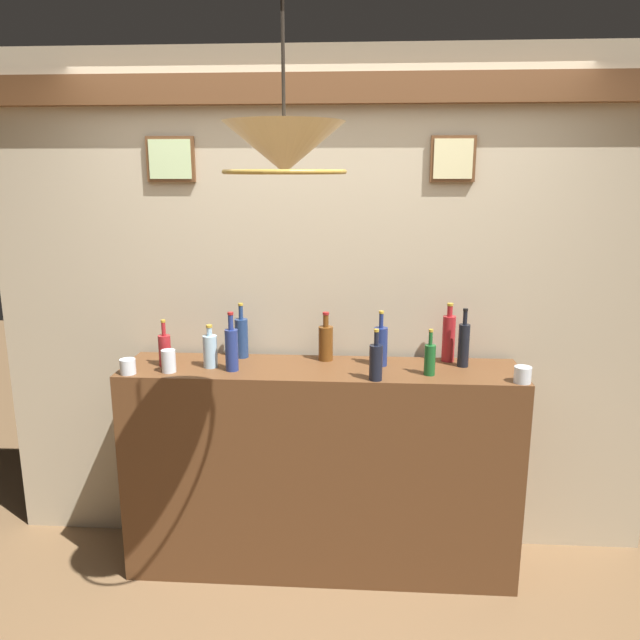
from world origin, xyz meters
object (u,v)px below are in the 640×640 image
Objects in this scene: liquor_bottle_vermouth at (430,359)px; liquor_bottle_vodka at (232,348)px; liquor_bottle_brandy at (210,350)px; glass_tumbler_shot at (128,366)px; glass_tumbler_rocks at (169,361)px; liquor_bottle_bourbon at (376,361)px; liquor_bottle_tequila at (326,342)px; glass_tumbler_highball at (523,375)px; liquor_bottle_port at (381,345)px; liquor_bottle_amaro at (449,337)px; liquor_bottle_whiskey at (165,349)px; liquor_bottle_rum at (464,344)px; liquor_bottle_rye at (242,337)px; pendant_lamp at (284,150)px.

liquor_bottle_vodka is (-0.94, 0.00, 0.03)m from liquor_bottle_vermouth.
liquor_bottle_brandy is at bearing 177.29° from liquor_bottle_vermouth.
liquor_bottle_brandy is 0.39m from glass_tumbler_shot.
liquor_bottle_vodka is 2.65× the size of glass_tumbler_rocks.
liquor_bottle_tequila reaches higher than liquor_bottle_bourbon.
liquor_bottle_bourbon is 0.66m from glass_tumbler_highball.
liquor_bottle_port is 0.72m from liquor_bottle_vodka.
liquor_bottle_port is at bearing -14.66° from liquor_bottle_tequila.
glass_tumbler_highball is at bearing -5.27° from liquor_bottle_brandy.
liquor_bottle_amaro is 1.37m from glass_tumbler_rocks.
liquor_bottle_vodka is (-1.05, -0.22, -0.01)m from liquor_bottle_amaro.
liquor_bottle_amaro reaches higher than glass_tumbler_highball.
liquor_bottle_vodka reaches higher than liquor_bottle_whiskey.
liquor_bottle_vodka is 0.49m from glass_tumbler_shot.
liquor_bottle_whiskey is (-1.28, 0.06, 0.00)m from liquor_bottle_vermouth.
liquor_bottle_tequila is at bearing 174.80° from liquor_bottle_rum.
liquor_bottle_rye is at bearing 166.36° from liquor_bottle_vermouth.
liquor_bottle_bourbon reaches higher than glass_tumbler_rocks.
liquor_bottle_vermouth is 0.77× the size of liquor_bottle_vodka.
glass_tumbler_highball is (1.34, -0.09, -0.07)m from liquor_bottle_vodka.
glass_tumbler_rocks is (-0.30, -0.26, -0.05)m from liquor_bottle_rye.
glass_tumbler_rocks reaches higher than glass_tumbler_highball.
liquor_bottle_port is at bearing 9.70° from glass_tumbler_rocks.
liquor_bottle_vermouth is 0.54m from liquor_bottle_tequila.
liquor_bottle_port is at bearing 82.92° from liquor_bottle_bourbon.
liquor_bottle_rye is 3.66× the size of glass_tumbler_highball.
liquor_bottle_rum is at bearing -54.20° from liquor_bottle_amaro.
liquor_bottle_port is 1.24× the size of liquor_bottle_vermouth.
glass_tumbler_shot is at bearing -135.39° from liquor_bottle_whiskey.
liquor_bottle_bourbon is 0.98m from glass_tumbler_rocks.
liquor_bottle_brandy is at bearing 158.75° from liquor_bottle_vodka.
liquor_bottle_vodka is at bearing 171.97° from liquor_bottle_bourbon.
liquor_bottle_vodka is at bearing -8.58° from liquor_bottle_whiskey.
liquor_bottle_vodka is (0.12, -0.04, 0.03)m from liquor_bottle_brandy.
pendant_lamp reaches higher than liquor_bottle_whiskey.
liquor_bottle_amaro is 1.04× the size of liquor_bottle_vodka.
liquor_bottle_vermouth is 0.42m from glass_tumbler_highball.
liquor_bottle_tequila is 3.20× the size of glass_tumbler_highball.
liquor_bottle_port is 0.71m from liquor_bottle_rye.
liquor_bottle_port is 0.35m from liquor_bottle_amaro.
liquor_bottle_tequila is at bearing 24.53° from liquor_bottle_vodka.
liquor_bottle_amaro is at bearing 125.80° from liquor_bottle_rum.
liquor_bottle_tequila is (0.43, -0.02, -0.01)m from liquor_bottle_rye.
liquor_bottle_bourbon is 2.22× the size of glass_tumbler_rocks.
liquor_bottle_rye is at bearing 32.13° from glass_tumbler_shot.
pendant_lamp is at bearing -132.99° from liquor_bottle_rum.
liquor_bottle_port is at bearing -164.30° from liquor_bottle_amaro.
liquor_bottle_rum is 1.42m from glass_tumbler_rocks.
pendant_lamp is (0.69, -0.73, 0.92)m from liquor_bottle_whiskey.
liquor_bottle_rum is 1.43m from pendant_lamp.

